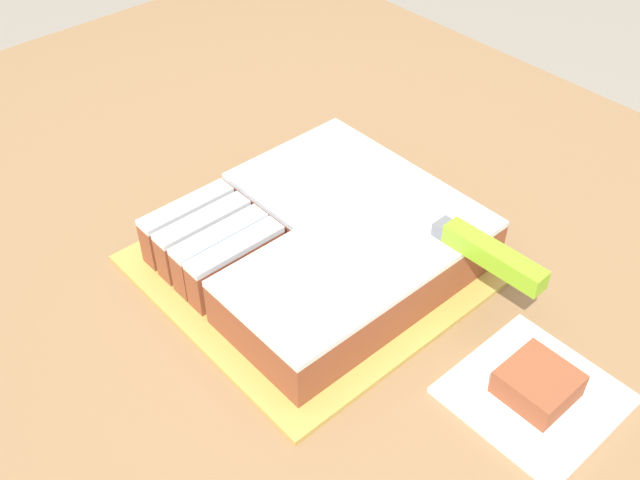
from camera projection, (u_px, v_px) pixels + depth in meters
countertop at (312, 467)px, 1.17m from camera, size 1.40×1.10×0.93m
cake_board at (320, 261)px, 0.84m from camera, size 0.33×0.35×0.01m
cake at (325, 240)px, 0.82m from camera, size 0.27×0.30×0.06m
knife at (466, 241)px, 0.76m from camera, size 0.34×0.03×0.02m
paper_napkin at (534, 395)px, 0.71m from camera, size 0.14×0.14×0.01m
brownie at (538, 384)px, 0.69m from camera, size 0.06×0.06×0.03m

